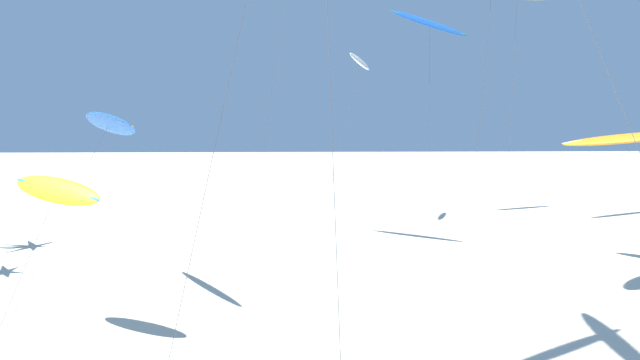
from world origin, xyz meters
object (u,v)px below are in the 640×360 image
at_px(flying_kite_7, 57,190).
at_px(flying_kite_8, 360,62).
at_px(flying_kite_3, 624,139).
at_px(flying_kite_2, 108,123).
at_px(flying_kite_10, 430,24).

relative_size(flying_kite_7, flying_kite_8, 0.55).
bearing_deg(flying_kite_3, flying_kite_2, -171.48).
height_order(flying_kite_2, flying_kite_3, flying_kite_2).
height_order(flying_kite_2, flying_kite_7, flying_kite_2).
bearing_deg(flying_kite_10, flying_kite_2, -130.50).
xyz_separation_m(flying_kite_2, flying_kite_3, (29.41, 4.41, -0.99)).
distance_m(flying_kite_3, flying_kite_8, 23.23).
bearing_deg(flying_kite_2, flying_kite_7, -94.25).
bearing_deg(flying_kite_2, flying_kite_10, 49.50).
bearing_deg(flying_kite_3, flying_kite_7, -161.22).
distance_m(flying_kite_2, flying_kite_7, 6.36).
bearing_deg(flying_kite_7, flying_kite_2, 85.75).
xyz_separation_m(flying_kite_2, flying_kite_7, (-0.43, -5.74, -2.71)).
bearing_deg(flying_kite_10, flying_kite_8, -148.81).
relative_size(flying_kite_2, flying_kite_10, 0.50).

